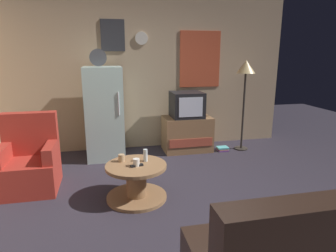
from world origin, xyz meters
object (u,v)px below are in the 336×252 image
mug_ceramic_white (136,162)px  book_stack (222,149)px  fridge (104,113)px  wine_glass (145,155)px  mug_ceramic_tan (122,158)px  tv_stand (187,134)px  standing_lamp (246,74)px  armchair (30,163)px  coffee_table (136,182)px  remote_control (137,165)px  crt_tv (187,105)px

mug_ceramic_white → book_stack: (1.71, 1.51, -0.44)m
fridge → wine_glass: 1.57m
book_stack → mug_ceramic_tan: bearing=-144.7°
tv_stand → standing_lamp: bearing=-8.7°
armchair → coffee_table: bearing=-24.2°
standing_lamp → mug_ceramic_tan: (-2.24, -1.34, -0.88)m
mug_ceramic_tan → armchair: (-1.14, 0.45, -0.14)m
standing_lamp → armchair: size_ratio=1.66×
fridge → coffee_table: bearing=-78.0°
coffee_table → book_stack: 2.26m
tv_stand → standing_lamp: (0.99, -0.15, 1.05)m
wine_glass → fridge: bearing=107.3°
remote_control → armchair: armchair is taller
standing_lamp → coffee_table: (-2.08, -1.48, -1.14)m
fridge → remote_control: (0.34, -1.62, -0.31)m
tv_stand → mug_ceramic_tan: size_ratio=9.33×
crt_tv → wine_glass: size_ratio=3.60×
mug_ceramic_tan → wine_glass: bearing=-9.8°
mug_ceramic_white → remote_control: mug_ceramic_white is taller
wine_glass → remote_control: 0.20m
crt_tv → book_stack: (0.63, -0.17, -0.80)m
fridge → remote_control: fridge is taller
crt_tv → coffee_table: bearing=-123.6°
wine_glass → mug_ceramic_tan: (-0.28, 0.05, -0.03)m
wine_glass → armchair: size_ratio=0.16×
tv_stand → armchair: size_ratio=0.87×
mug_ceramic_white → book_stack: bearing=41.4°
mug_ceramic_white → book_stack: mug_ceramic_white is taller
wine_glass → mug_ceramic_tan: bearing=170.2°
tv_stand → book_stack: (0.62, -0.17, -0.27)m
mug_ceramic_tan → book_stack: bearing=35.3°
remote_control → armchair: 1.45m
standing_lamp → mug_ceramic_tan: size_ratio=17.67×
wine_glass → armchair: (-1.42, 0.49, -0.17)m
mug_ceramic_tan → book_stack: 2.33m
mug_ceramic_tan → fridge: bearing=97.0°
standing_lamp → mug_ceramic_tan: standing_lamp is taller
fridge → tv_stand: (1.43, 0.06, -0.45)m
mug_ceramic_tan → mug_ceramic_white: bearing=-50.0°
wine_glass → mug_ceramic_white: wine_glass is taller
fridge → tv_stand: bearing=2.6°
crt_tv → armchair: (-2.38, -1.05, -0.49)m
mug_ceramic_tan → remote_control: (0.16, -0.20, -0.03)m
crt_tv → coffee_table: size_ratio=0.75×
coffee_table → mug_ceramic_white: size_ratio=8.00×
fridge → mug_ceramic_tan: (0.17, -1.43, -0.28)m
standing_lamp → mug_ceramic_white: 2.73m
coffee_table → mug_ceramic_tan: (-0.16, 0.14, 0.26)m
crt_tv → standing_lamp: (1.00, -0.15, 0.53)m
tv_stand → wine_glass: bearing=-122.1°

